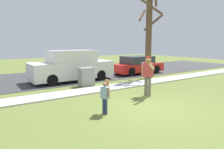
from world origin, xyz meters
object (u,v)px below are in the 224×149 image
(person_adult, at_px, (148,72))
(parked_hatchback_red, at_px, (137,65))
(person_child, at_px, (105,92))
(parked_van_white, at_px, (72,66))
(utility_cabinet, at_px, (86,77))
(baseball, at_px, (133,101))
(street_tree_near, at_px, (149,33))

(person_adult, relative_size, parked_hatchback_red, 0.44)
(person_child, bearing_deg, parked_van_white, 58.49)
(utility_cabinet, distance_m, parked_hatchback_red, 5.61)
(person_adult, distance_m, baseball, 1.55)
(person_adult, distance_m, person_child, 2.88)
(parked_van_white, bearing_deg, street_tree_near, -24.30)
(parked_hatchback_red, bearing_deg, person_child, -137.61)
(utility_cabinet, distance_m, parked_van_white, 1.92)
(person_adult, bearing_deg, person_child, -1.02)
(person_adult, relative_size, street_tree_near, 0.31)
(person_child, bearing_deg, parked_hatchback_red, 24.23)
(person_adult, relative_size, utility_cabinet, 1.73)
(utility_cabinet, height_order, parked_van_white, parked_van_white)
(person_adult, bearing_deg, parked_hatchback_red, -145.35)
(parked_van_white, bearing_deg, utility_cabinet, -88.93)
(person_child, height_order, parked_van_white, parked_van_white)
(person_child, distance_m, street_tree_near, 7.64)
(person_adult, height_order, street_tree_near, street_tree_near)
(person_child, relative_size, utility_cabinet, 1.11)
(person_adult, bearing_deg, baseball, -2.54)
(person_child, distance_m, parked_hatchback_red, 9.21)
(person_child, distance_m, utility_cabinet, 4.60)
(baseball, relative_size, parked_van_white, 0.01)
(parked_van_white, relative_size, parked_hatchback_red, 1.25)
(parked_van_white, bearing_deg, baseball, -88.41)
(utility_cabinet, distance_m, street_tree_near, 5.11)
(person_child, height_order, parked_hatchback_red, parked_hatchback_red)
(street_tree_near, bearing_deg, parked_hatchback_red, 67.69)
(baseball, distance_m, parked_hatchback_red, 7.70)
(person_adult, bearing_deg, parked_van_white, -95.03)
(street_tree_near, bearing_deg, person_adult, -134.09)
(baseball, bearing_deg, utility_cabinet, 91.84)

